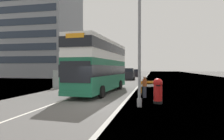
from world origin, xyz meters
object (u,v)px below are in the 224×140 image
Objects in this scene: car_oncoming_near at (103,76)px; car_far_side at (136,73)px; roadworks_barrier at (150,86)px; red_pillar_postbox at (158,90)px; lamppost_foreground at (139,43)px; double_decker_bus at (100,65)px; car_receding_far at (119,74)px; car_receding_mid at (129,74)px; pedestrian_at_kerb at (145,87)px.

car_far_side is at bearing 79.50° from car_oncoming_near.
red_pillar_postbox is at bearing -82.93° from roadworks_barrier.
lamppost_foreground reaches higher than roadworks_barrier.
double_decker_bus is 2.95× the size of car_receding_far.
red_pillar_postbox is 0.43× the size of car_oncoming_near.
lamppost_foreground is 2.13× the size of car_receding_far.
double_decker_bus is at bearing 177.06° from roadworks_barrier.
car_oncoming_near is at bearing -121.14° from car_receding_mid.
roadworks_barrier is at bearing 80.66° from pedestrian_at_kerb.
lamppost_foreground is 4.93× the size of red_pillar_postbox.
car_oncoming_near is (-7.74, 21.52, -2.92)m from lamppost_foreground.
lamppost_foreground is at bearing -94.74° from roadworks_barrier.
red_pillar_postbox is 22.00m from car_oncoming_near.
double_decker_bus is at bearing 122.91° from lamppost_foreground.
red_pillar_postbox is 4.94m from roadworks_barrier.
car_far_side is 2.53× the size of pedestrian_at_kerb.
car_receding_mid is 8.02m from car_receding_far.
car_receding_far is (-8.40, 33.70, 0.10)m from red_pillar_postbox.
car_receding_mid is 2.41× the size of pedestrian_at_kerb.
car_oncoming_near is 0.92× the size of car_far_side.
car_receding_mid is (-3.95, 27.79, -2.82)m from lamppost_foreground.
car_receding_mid is at bearing 98.08° from lamppost_foreground.
lamppost_foreground reaches higher than red_pillar_postbox.
car_receding_mid is at bearing -90.38° from car_far_side.
car_far_side is (0.37, 35.97, -1.67)m from double_decker_bus.
lamppost_foreground is 35.95m from car_receding_far.
car_far_side is at bearing 96.88° from roadworks_barrier.
car_receding_far is at bearing 103.39° from pedestrian_at_kerb.
double_decker_bus reaches higher than car_oncoming_near.
pedestrian_at_kerb is at bearing 88.01° from lamppost_foreground.
pedestrian_at_kerb is (0.14, 3.95, -3.07)m from lamppost_foreground.
double_decker_bus reaches higher than car_far_side.
car_far_side is at bearing 95.18° from lamppost_foreground.
red_pillar_postbox is 0.43× the size of car_receding_far.
double_decker_bus is 5.37m from pedestrian_at_kerb.
pedestrian_at_kerb is at bearing -99.34° from roadworks_barrier.
double_decker_bus reaches higher than roadworks_barrier.
car_receding_far is at bearing 88.05° from car_oncoming_near.
car_receding_far reaches higher than roadworks_barrier.
car_oncoming_near reaches higher than roadworks_barrier.
car_oncoming_near is at bearing -100.50° from car_far_side.
double_decker_bus is 28.77m from car_receding_far.
car_far_side is (0.10, 14.71, -0.12)m from car_receding_mid.
lamppost_foreground is at bearing -91.99° from pedestrian_at_kerb.
double_decker_bus is at bearing -90.75° from car_receding_mid.
car_far_side is (3.89, 20.98, -0.03)m from car_oncoming_near.
car_receding_mid is at bearing 99.72° from pedestrian_at_kerb.
lamppost_foreground is 1.93× the size of car_far_side.
roadworks_barrier is at bearing -74.85° from car_receding_far.
car_receding_mid is (0.28, 21.26, -1.55)m from double_decker_bus.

